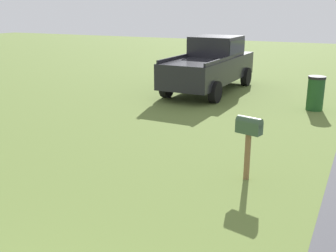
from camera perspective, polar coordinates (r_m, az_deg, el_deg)
The scene contains 3 objects.
mailbox at distance 7.63m, azimuth 11.36°, elevation -0.57°, with size 0.31×0.51×1.24m.
pickup_truck at distance 16.08m, azimuth 6.17°, elevation 8.92°, with size 5.54×2.21×2.09m.
trash_bin at distance 13.71m, azimuth 20.14°, elevation 4.38°, with size 0.55×0.55×1.10m.
Camera 1 is at (-0.47, -3.08, 3.16)m, focal length 43.10 mm.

